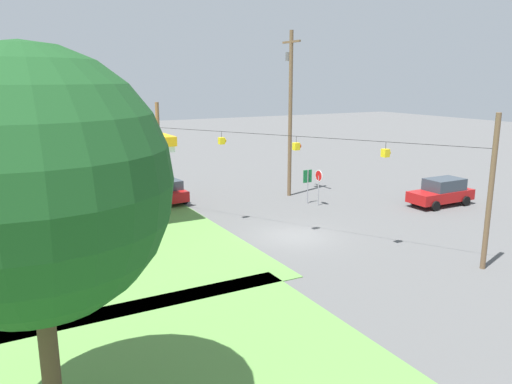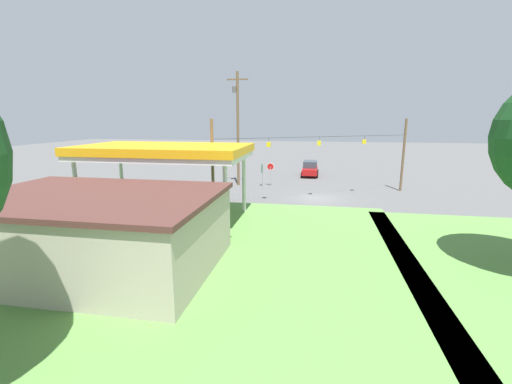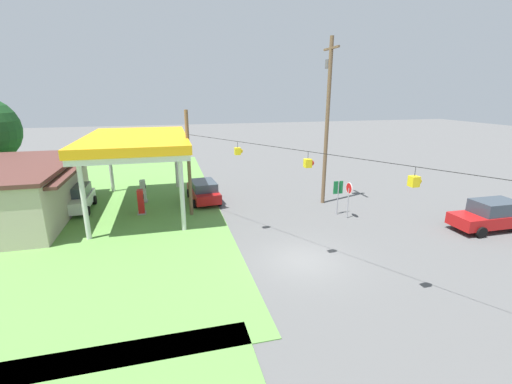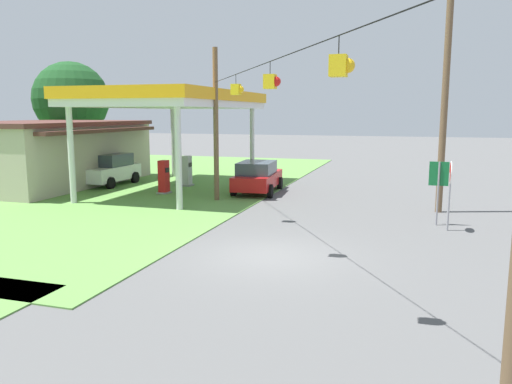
% 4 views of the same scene
% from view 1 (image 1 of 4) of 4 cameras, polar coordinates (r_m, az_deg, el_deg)
% --- Properties ---
extents(ground_plane, '(160.00, 160.00, 0.00)m').
position_cam_1_polar(ground_plane, '(28.17, 4.43, -5.03)').
color(ground_plane, '#565656').
extents(gas_station_canopy, '(11.75, 6.84, 5.36)m').
position_cam_1_polar(gas_station_canopy, '(34.02, -17.85, 5.87)').
color(gas_station_canopy, silver).
rests_on(gas_station_canopy, ground).
extents(fuel_pump_near, '(0.71, 0.56, 1.76)m').
position_cam_1_polar(fuel_pump_near, '(33.35, -16.91, -1.23)').
color(fuel_pump_near, gray).
rests_on(fuel_pump_near, ground).
extents(fuel_pump_far, '(0.71, 0.56, 1.76)m').
position_cam_1_polar(fuel_pump_far, '(36.04, -17.85, -0.27)').
color(fuel_pump_far, gray).
rests_on(fuel_pump_far, ground).
extents(car_at_pumps_front, '(4.75, 2.40, 1.68)m').
position_cam_1_polar(car_at_pumps_front, '(36.15, -10.45, 0.24)').
color(car_at_pumps_front, '#AD1414').
rests_on(car_at_pumps_front, ground).
extents(car_at_pumps_rear, '(4.18, 2.12, 1.83)m').
position_cam_1_polar(car_at_pumps_rear, '(34.64, -24.96, -1.20)').
color(car_at_pumps_rear, white).
rests_on(car_at_pumps_rear, ground).
extents(car_on_crossroad, '(2.15, 4.76, 1.88)m').
position_cam_1_polar(car_on_crossroad, '(36.91, 20.46, 0.02)').
color(car_on_crossroad, '#AD1414').
rests_on(car_on_crossroad, ground).
extents(stop_sign_roadside, '(0.80, 0.08, 2.50)m').
position_cam_1_polar(stop_sign_roadside, '(34.63, 7.17, 1.39)').
color(stop_sign_roadside, '#99999E').
rests_on(stop_sign_roadside, ground).
extents(route_sign, '(0.10, 0.70, 2.40)m').
position_cam_1_polar(route_sign, '(35.13, 5.91, 1.42)').
color(route_sign, gray).
rests_on(route_sign, ground).
extents(utility_pole_main, '(2.20, 0.44, 11.96)m').
position_cam_1_polar(utility_pole_main, '(36.87, 3.92, 9.70)').
color(utility_pole_main, brown).
rests_on(utility_pole_main, ground).
extents(signal_span_gantry, '(16.89, 10.24, 7.19)m').
position_cam_1_polar(signal_span_gantry, '(27.24, 4.59, 2.78)').
color(signal_span_gantry, brown).
rests_on(signal_span_gantry, ground).
extents(tree_west_verge, '(6.14, 6.14, 9.42)m').
position_cam_1_polar(tree_west_verge, '(11.90, -24.22, 0.60)').
color(tree_west_verge, '#4C3828').
rests_on(tree_west_verge, ground).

